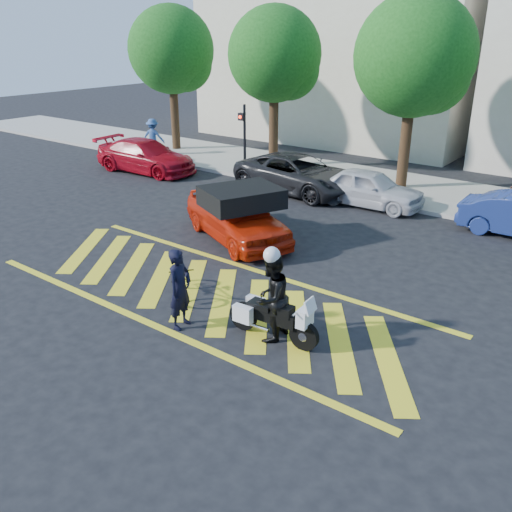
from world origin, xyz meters
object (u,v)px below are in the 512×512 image
Objects in this scene: officer_moto at (271,298)px; parked_left at (146,156)px; bicycle at (180,279)px; parked_far_left at (139,153)px; red_convertible at (237,215)px; parked_mid_left at (298,174)px; police_motorcycle at (272,317)px; officer_bike at (180,289)px; parked_mid_right at (369,188)px.

parked_left is at bearing -126.41° from officer_moto.
bicycle is 14.38m from parked_far_left.
parked_far_left is (-11.39, 8.78, 0.18)m from bicycle.
red_convertible reaches higher than parked_mid_left.
officer_moto is at bearing 167.43° from police_motorcycle.
officer_bike is 14.74m from parked_left.
red_convertible is 0.85× the size of parked_mid_left.
bicycle is at bearing -136.69° from red_convertible.
parked_mid_right is (11.79, 0.87, 0.07)m from parked_far_left.
parked_left is at bearing 40.09° from officer_bike.
officer_moto is 0.36× the size of parked_mid_left.
parked_far_left is 1.22m from parked_left.
parked_far_left is (-10.03, 4.83, -0.16)m from red_convertible.
parked_far_left is 11.82m from parked_mid_right.
red_convertible reaches higher than parked_far_left.
bicycle is (-1.11, 1.08, -0.49)m from officer_bike.
bicycle is 0.33× the size of parked_left.
officer_bike is 0.49× the size of parked_far_left.
police_motorcycle is at bearing -78.15° from officer_bike.
parked_mid_left is at bearing 9.26° from officer_bike.
officer_moto reaches higher than bicycle.
officer_bike reaches higher than police_motorcycle.
officer_bike reaches higher than bicycle.
red_convertible reaches higher than parked_left.
police_motorcycle is 1.11× the size of officer_moto.
officer_moto reaches higher than police_motorcycle.
parked_mid_left is 3.17m from parked_mid_right.
officer_bike reaches higher than parked_far_left.
officer_bike is at bearing -96.52° from bicycle.
police_motorcycle is at bearing -127.11° from parked_left.
police_motorcycle is 0.47× the size of red_convertible.
parked_left is 1.24× the size of parked_mid_right.
officer_moto is at bearing -77.94° from officer_bike.
red_convertible is at bearing -160.77° from parked_mid_left.
parked_far_left reaches higher than bicycle.
bicycle is at bearing -158.71° from parked_mid_left.
parked_far_left is (-14.39, 9.07, -0.35)m from officer_moto.
red_convertible is 5.96m from parked_mid_right.
red_convertible is 1.14× the size of parked_mid_right.
officer_bike is at bearing -129.53° from red_convertible.
parked_mid_right is at bearing 101.05° from police_motorcycle.
officer_moto is at bearing -57.70° from bicycle.
parked_far_left is at bearing 88.65° from red_convertible.
bicycle is 3.07m from officer_moto.
officer_moto is at bearing -166.92° from parked_mid_right.
officer_bike is at bearing -121.48° from parked_far_left.
bicycle is 9.66m from parked_mid_right.
bicycle is at bearing 170.81° from police_motorcycle.
red_convertible is at bearing -108.91° from parked_far_left.
bicycle is at bearing -133.15° from parked_left.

